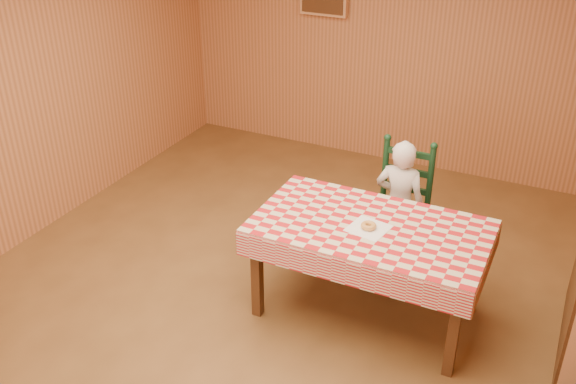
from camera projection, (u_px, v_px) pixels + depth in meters
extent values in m
plane|color=brown|center=(277.00, 313.00, 4.86)|extent=(6.00, 6.00, 0.00)
cube|color=#B56F41|center=(406.00, 46.00, 6.62)|extent=(5.00, 0.10, 2.60)
cube|color=#B56F41|center=(0.00, 101.00, 5.19)|extent=(0.10, 6.00, 2.60)
cube|color=#4C2B14|center=(370.00, 231.00, 4.53)|extent=(1.60, 0.90, 0.06)
cube|color=#4C2B14|center=(257.00, 276.00, 4.69)|extent=(0.07, 0.07, 0.69)
cube|color=#4C2B14|center=(453.00, 333.00, 4.14)|extent=(0.07, 0.07, 0.69)
cube|color=#4C2B14|center=(300.00, 228.00, 5.28)|extent=(0.07, 0.07, 0.69)
cube|color=#4C2B14|center=(476.00, 273.00, 4.73)|extent=(0.07, 0.07, 0.69)
cube|color=red|center=(371.00, 226.00, 4.52)|extent=(1.64, 0.94, 0.02)
cube|color=red|center=(346.00, 273.00, 4.19)|extent=(1.64, 0.02, 0.18)
cube|color=red|center=(390.00, 209.00, 4.94)|extent=(1.64, 0.02, 0.18)
cube|color=#2F5F2B|center=(268.00, 213.00, 4.88)|extent=(0.02, 0.94, 0.18)
cube|color=#2F5F2B|center=(487.00, 267.00, 4.25)|extent=(0.02, 0.94, 0.18)
cube|color=black|center=(398.00, 219.00, 5.25)|extent=(0.44, 0.40, 0.04)
cylinder|color=black|center=(367.00, 246.00, 5.30)|extent=(0.04, 0.04, 0.41)
cylinder|color=black|center=(412.00, 258.00, 5.15)|extent=(0.04, 0.04, 0.41)
cylinder|color=black|center=(380.00, 227.00, 5.57)|extent=(0.04, 0.04, 0.41)
cylinder|color=black|center=(423.00, 237.00, 5.42)|extent=(0.04, 0.04, 0.41)
cylinder|color=black|center=(385.00, 171.00, 5.31)|extent=(0.05, 0.05, 0.60)
sphere|color=black|center=(388.00, 138.00, 5.16)|extent=(0.06, 0.06, 0.06)
cylinder|color=black|center=(430.00, 180.00, 5.16)|extent=(0.05, 0.05, 0.60)
sphere|color=black|center=(434.00, 146.00, 5.02)|extent=(0.06, 0.06, 0.06)
cube|color=black|center=(406.00, 188.00, 5.29)|extent=(0.38, 0.03, 0.05)
cube|color=black|center=(408.00, 171.00, 5.21)|extent=(0.38, 0.03, 0.05)
cube|color=black|center=(409.00, 153.00, 5.14)|extent=(0.38, 0.03, 0.05)
imported|color=silver|center=(399.00, 205.00, 5.19)|extent=(0.41, 0.27, 1.12)
cube|color=white|center=(368.00, 228.00, 4.47)|extent=(0.30, 0.30, 0.00)
torus|color=#D89A4D|center=(369.00, 226.00, 4.46)|extent=(0.14, 0.14, 0.04)
cube|color=#4C2B14|center=(572.00, 295.00, 4.33)|extent=(0.02, 1.20, 0.80)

